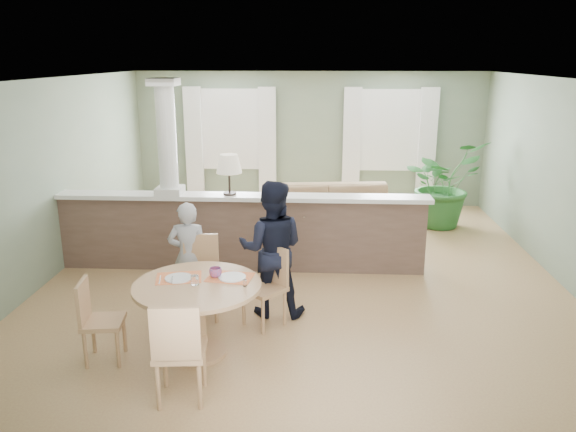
# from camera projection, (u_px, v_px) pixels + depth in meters

# --- Properties ---
(ground) EXTENTS (8.00, 8.00, 0.00)m
(ground) POSITION_uv_depth(u_px,v_px,m) (304.00, 275.00, 7.93)
(ground) COLOR tan
(ground) RESTS_ON ground
(room_shell) EXTENTS (7.02, 8.02, 2.71)m
(room_shell) POSITION_uv_depth(u_px,v_px,m) (304.00, 141.00, 8.04)
(room_shell) COLOR gray
(room_shell) RESTS_ON ground
(pony_wall) EXTENTS (5.32, 0.38, 2.70)m
(pony_wall) POSITION_uv_depth(u_px,v_px,m) (235.00, 222.00, 7.98)
(pony_wall) COLOR brown
(pony_wall) RESTS_ON ground
(sofa) EXTENTS (2.92, 1.40, 0.82)m
(sofa) POSITION_uv_depth(u_px,v_px,m) (329.00, 211.00, 9.65)
(sofa) COLOR olive
(sofa) RESTS_ON ground
(houseplant) EXTENTS (1.85, 1.81, 1.56)m
(houseplant) POSITION_uv_depth(u_px,v_px,m) (442.00, 184.00, 10.06)
(houseplant) COLOR #29682B
(houseplant) RESTS_ON ground
(dining_table) EXTENTS (1.29, 1.29, 0.88)m
(dining_table) POSITION_uv_depth(u_px,v_px,m) (198.00, 298.00, 5.67)
(dining_table) COLOR tan
(dining_table) RESTS_ON ground
(chair_far_boy) EXTENTS (0.49, 0.49, 0.96)m
(chair_far_boy) POSITION_uv_depth(u_px,v_px,m) (201.00, 272.00, 6.61)
(chair_far_boy) COLOR tan
(chair_far_boy) RESTS_ON ground
(chair_far_man) EXTENTS (0.58, 0.58, 0.91)m
(chair_far_man) POSITION_uv_depth(u_px,v_px,m) (269.00, 282.00, 6.39)
(chair_far_man) COLOR tan
(chair_far_man) RESTS_ON ground
(chair_near) EXTENTS (0.48, 0.48, 0.98)m
(chair_near) POSITION_uv_depth(u_px,v_px,m) (179.00, 348.00, 4.86)
(chair_near) COLOR tan
(chair_near) RESTS_ON ground
(chair_side) EXTENTS (0.44, 0.44, 0.86)m
(chair_side) POSITION_uv_depth(u_px,v_px,m) (96.00, 317.00, 5.59)
(chair_side) COLOR tan
(chair_side) RESTS_ON ground
(child_person) EXTENTS (0.52, 0.36, 1.34)m
(child_person) POSITION_uv_depth(u_px,v_px,m) (189.00, 256.00, 6.71)
(child_person) COLOR #98989D
(child_person) RESTS_ON ground
(man_person) EXTENTS (0.81, 0.64, 1.63)m
(man_person) POSITION_uv_depth(u_px,v_px,m) (272.00, 249.00, 6.55)
(man_person) COLOR black
(man_person) RESTS_ON ground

